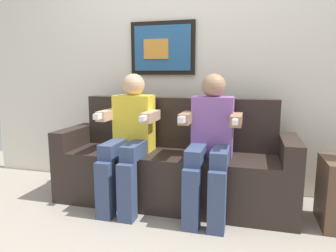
# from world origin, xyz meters

# --- Properties ---
(ground_plane) EXTENTS (5.72, 5.72, 0.00)m
(ground_plane) POSITION_xyz_m (0.00, 0.00, 0.00)
(ground_plane) COLOR #9E9384
(back_wall_assembly) EXTENTS (4.40, 0.10, 2.60)m
(back_wall_assembly) POSITION_xyz_m (-0.01, 0.76, 1.30)
(back_wall_assembly) COLOR silver
(back_wall_assembly) RESTS_ON ground_plane
(couch) EXTENTS (2.00, 0.58, 0.90)m
(couch) POSITION_xyz_m (0.00, 0.33, 0.31)
(couch) COLOR #2D231E
(couch) RESTS_ON ground_plane
(person_on_left) EXTENTS (0.46, 0.56, 1.11)m
(person_on_left) POSITION_xyz_m (-0.34, 0.16, 0.61)
(person_on_left) COLOR yellow
(person_on_left) RESTS_ON ground_plane
(person_on_right) EXTENTS (0.46, 0.56, 1.11)m
(person_on_right) POSITION_xyz_m (0.34, 0.16, 0.61)
(person_on_right) COLOR #8C59A5
(person_on_right) RESTS_ON ground_plane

